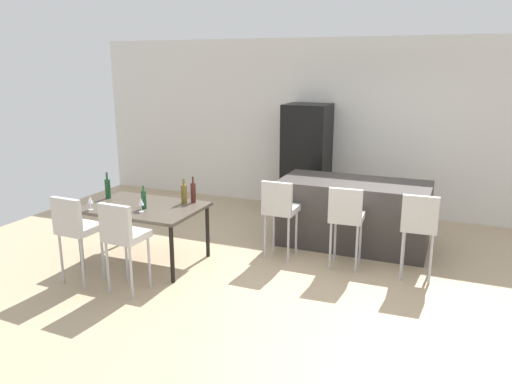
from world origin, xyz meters
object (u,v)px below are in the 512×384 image
(bar_chair_middle, at_px, (346,215))
(dining_table, at_px, (144,210))
(bar_chair_left, at_px, (280,207))
(dining_chair_near, at_px, (75,226))
(bar_chair_right, at_px, (419,223))
(refrigerator, at_px, (306,159))
(kitchen_island, at_px, (353,214))
(wine_bottle_corner, at_px, (193,192))
(wine_bottle_right, at_px, (108,188))
(dining_chair_far, at_px, (123,233))
(wine_bottle_inner, at_px, (144,199))
(wine_glass_left, at_px, (90,200))
(wine_bottle_middle, at_px, (184,194))
(wine_glass_far, at_px, (141,202))

(bar_chair_middle, xyz_separation_m, dining_table, (-2.42, -0.74, -0.02))
(bar_chair_left, height_order, dining_chair_near, same)
(bar_chair_left, distance_m, bar_chair_right, 1.72)
(dining_chair_near, distance_m, refrigerator, 4.07)
(kitchen_island, height_order, wine_bottle_corner, wine_bottle_corner)
(kitchen_island, distance_m, dining_chair_near, 3.64)
(bar_chair_right, height_order, dining_chair_near, same)
(bar_chair_middle, relative_size, wine_bottle_right, 2.98)
(dining_chair_far, distance_m, wine_bottle_corner, 1.27)
(wine_bottle_inner, xyz_separation_m, wine_glass_left, (-0.57, -0.30, 0.01))
(dining_table, height_order, wine_bottle_corner, wine_bottle_corner)
(bar_chair_middle, xyz_separation_m, wine_bottle_corner, (-1.92, -0.35, 0.18))
(bar_chair_left, xyz_separation_m, dining_table, (-1.56, -0.74, -0.02))
(kitchen_island, distance_m, bar_chair_left, 1.18)
(dining_chair_far, distance_m, wine_bottle_middle, 1.18)
(bar_chair_middle, height_order, wine_bottle_corner, wine_bottle_corner)
(dining_chair_far, bearing_deg, wine_bottle_right, 134.50)
(bar_chair_left, height_order, wine_bottle_right, wine_bottle_right)
(wine_bottle_middle, bearing_deg, dining_chair_near, -122.77)
(wine_bottle_corner, relative_size, wine_bottle_middle, 1.03)
(bar_chair_right, relative_size, refrigerator, 0.57)
(dining_chair_near, xyz_separation_m, wine_bottle_inner, (0.40, 0.77, 0.16))
(bar_chair_left, xyz_separation_m, wine_bottle_corner, (-1.06, -0.35, 0.18))
(bar_chair_right, bearing_deg, dining_chair_near, -156.04)
(kitchen_island, bearing_deg, wine_glass_left, -145.17)
(wine_bottle_right, bearing_deg, dining_table, -11.93)
(bar_chair_left, height_order, wine_glass_left, bar_chair_left)
(dining_chair_far, bearing_deg, dining_table, 110.70)
(kitchen_island, relative_size, bar_chair_left, 1.92)
(dining_chair_near, distance_m, wine_bottle_corner, 1.51)
(refrigerator, bearing_deg, wine_bottle_right, -125.12)
(wine_bottle_corner, bearing_deg, dining_chair_near, -123.61)
(bar_chair_right, height_order, dining_chair_far, same)
(dining_table, bearing_deg, dining_chair_far, -69.30)
(wine_bottle_right, xyz_separation_m, wine_glass_far, (0.78, -0.36, -0.01))
(dining_table, xyz_separation_m, wine_bottle_right, (-0.66, 0.14, 0.19))
(refrigerator, bearing_deg, bar_chair_left, -82.28)
(wine_bottle_inner, bearing_deg, wine_bottle_corner, 48.27)
(wine_bottle_corner, relative_size, wine_bottle_right, 0.97)
(dining_table, height_order, dining_chair_near, dining_chair_near)
(dining_chair_near, xyz_separation_m, wine_glass_left, (-0.17, 0.47, 0.17))
(dining_chair_near, bearing_deg, wine_glass_left, 110.04)
(dining_chair_near, height_order, wine_glass_left, dining_chair_near)
(bar_chair_middle, distance_m, wine_bottle_middle, 2.06)
(dining_chair_near, xyz_separation_m, wine_bottle_middle, (0.75, 1.16, 0.17))
(dining_chair_near, xyz_separation_m, wine_bottle_right, (-0.33, 1.00, 0.18))
(dining_chair_near, relative_size, wine_bottle_right, 2.98)
(bar_chair_left, distance_m, dining_table, 1.73)
(dining_chair_far, bearing_deg, wine_glass_left, 150.38)
(kitchen_island, relative_size, dining_chair_near, 1.92)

